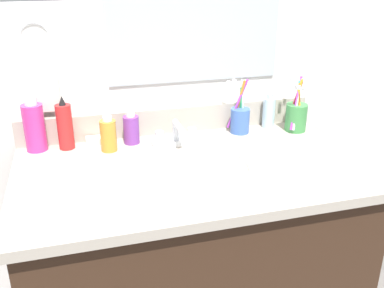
{
  "coord_description": "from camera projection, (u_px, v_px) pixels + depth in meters",
  "views": [
    {
      "loc": [
        -0.31,
        -1.12,
        1.41
      ],
      "look_at": [
        -0.0,
        0.0,
        0.93
      ],
      "focal_mm": 40.92,
      "sensor_mm": 36.0,
      "label": 1
    }
  ],
  "objects": [
    {
      "name": "backsplash",
      "position": [
        170.0,
        120.0,
        1.52
      ],
      "size": [
        1.03,
        0.02,
        0.09
      ],
      "primitive_type": "cube",
      "color": "#B2A899",
      "rests_on": "countertop"
    },
    {
      "name": "cup_blue_plastic",
      "position": [
        240.0,
        118.0,
        1.52
      ],
      "size": [
        0.08,
        0.08,
        0.19
      ],
      "color": "#3F66B7",
      "rests_on": "countertop"
    },
    {
      "name": "vanity_cabinet",
      "position": [
        192.0,
        286.0,
        1.46
      ],
      "size": [
        0.98,
        0.55,
        0.83
      ],
      "primitive_type": "cube",
      "color": "#382316",
      "rests_on": "ground_plane"
    },
    {
      "name": "hand_towel",
      "position": [
        40.0,
        77.0,
        1.37
      ],
      "size": [
        0.11,
        0.04,
        0.22
      ],
      "primitive_type": "cube",
      "color": "silver"
    },
    {
      "name": "bottle_cream_purple",
      "position": [
        131.0,
        129.0,
        1.43
      ],
      "size": [
        0.05,
        0.05,
        0.11
      ],
      "color": "#7A3899",
      "rests_on": "countertop"
    },
    {
      "name": "bottle_spray_red",
      "position": [
        65.0,
        126.0,
        1.38
      ],
      "size": [
        0.05,
        0.05,
        0.17
      ],
      "color": "red",
      "rests_on": "countertop"
    },
    {
      "name": "bottle_gel_clear",
      "position": [
        269.0,
        112.0,
        1.57
      ],
      "size": [
        0.04,
        0.04,
        0.12
      ],
      "color": "silver",
      "rests_on": "countertop"
    },
    {
      "name": "countertop",
      "position": [
        193.0,
        170.0,
        1.29
      ],
      "size": [
        1.03,
        0.6,
        0.03
      ],
      "primitive_type": "cube",
      "color": "#B2A899",
      "rests_on": "vanity_cabinet"
    },
    {
      "name": "bottle_soap_pink",
      "position": [
        34.0,
        126.0,
        1.37
      ],
      "size": [
        0.07,
        0.07,
        0.18
      ],
      "color": "#D8338C",
      "rests_on": "countertop"
    },
    {
      "name": "soap_bar",
      "position": [
        96.0,
        141.0,
        1.44
      ],
      "size": [
        0.06,
        0.04,
        0.02
      ],
      "primitive_type": "cube",
      "color": "white",
      "rests_on": "countertop"
    },
    {
      "name": "towel_ring",
      "position": [
        35.0,
        38.0,
        1.34
      ],
      "size": [
        0.1,
        0.01,
        0.1
      ],
      "primitive_type": "torus",
      "rotation": [
        1.57,
        0.0,
        0.0
      ],
      "color": "silver"
    },
    {
      "name": "bottle_oil_amber",
      "position": [
        108.0,
        135.0,
        1.37
      ],
      "size": [
        0.05,
        0.05,
        0.11
      ],
      "color": "gold",
      "rests_on": "countertop"
    },
    {
      "name": "cup_green",
      "position": [
        296.0,
        115.0,
        1.54
      ],
      "size": [
        0.08,
        0.09,
        0.19
      ],
      "color": "#3F8C47",
      "rests_on": "countertop"
    },
    {
      "name": "sink_basin",
      "position": [
        192.0,
        178.0,
        1.28
      ],
      "size": [
        0.37,
        0.37,
        0.11
      ],
      "color": "white",
      "rests_on": "countertop"
    },
    {
      "name": "back_wall",
      "position": [
        168.0,
        177.0,
        1.67
      ],
      "size": [
        2.13,
        0.04,
        1.3
      ],
      "primitive_type": "cube",
      "color": "white",
      "rests_on": "ground_plane"
    },
    {
      "name": "faucet",
      "position": [
        176.0,
        136.0,
        1.43
      ],
      "size": [
        0.16,
        0.1,
        0.08
      ],
      "color": "silver",
      "rests_on": "countertop"
    }
  ]
}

